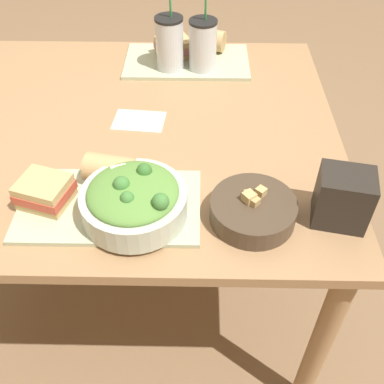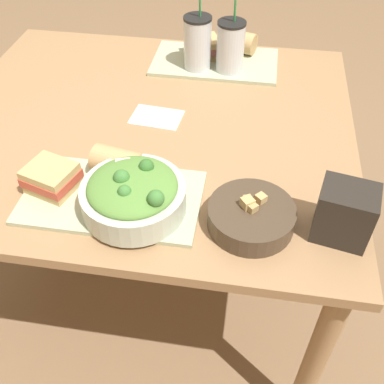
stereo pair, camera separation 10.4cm
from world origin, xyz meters
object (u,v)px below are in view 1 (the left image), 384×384
Objects in this scene: baguette_far at (208,40)px; drink_cup_dark at (170,45)px; sandwich_far at (174,48)px; chip_bag at (343,198)px; soup_bowl at (253,210)px; napkin_folded at (139,121)px; salad_bowl at (134,199)px; baguette_near at (112,170)px; sandwich_near at (45,191)px; drink_cup_red at (203,46)px.

drink_cup_dark reaches higher than baguette_far.
drink_cup_dark reaches higher than sandwich_far.
chip_bag reaches higher than sandwich_far.
napkin_folded is (-0.31, 0.38, -0.03)m from soup_bowl.
salad_bowl is 0.13m from baguette_near.
salad_bowl reaches higher than sandwich_near.
drink_cup_red is 1.84× the size of chip_bag.
baguette_near is at bearing -179.66° from chip_bag.
drink_cup_red is at bearing -62.75° from sandwich_far.
salad_bowl is 0.84m from baguette_far.
baguette_near is (-0.34, 0.11, 0.02)m from soup_bowl.
sandwich_far is 1.07× the size of baguette_far.
soup_bowl is at bearing -71.63° from drink_cup_dark.
chip_bag is (0.54, -0.11, 0.02)m from baguette_near.
sandwich_near is at bearing -117.70° from napkin_folded.
chip_bag reaches higher than baguette_near.
baguette_far is at bearing 64.48° from napkin_folded.
baguette_near is 0.99× the size of baguette_far.
sandwich_near is 0.17m from baguette_near.
salad_bowl reaches higher than baguette_far.
salad_bowl is at bearing -179.72° from soup_bowl.
baguette_near is at bearing -97.33° from napkin_folded.
chip_bag is at bearing 14.50° from sandwich_near.
baguette_far reaches higher than napkin_folded.
sandwich_far is 0.09m from drink_cup_dark.
drink_cup_red reaches higher than baguette_far.
drink_cup_red is at bearing 99.76° from soup_bowl.
drink_cup_dark is at bearing 108.37° from soup_bowl.
baguette_far is at bearing 96.78° from soup_bowl.
baguette_near is 0.55m from chip_bag.
soup_bowl is 1.47× the size of baguette_near.
napkin_folded is (-0.08, -0.30, -0.09)m from drink_cup_dark.
salad_bowl is at bearing -136.55° from baguette_near.
salad_bowl is 1.80× the size of baguette_near.
baguette_near is at bearing 121.62° from salad_bowl.
salad_bowl is 0.94× the size of drink_cup_dark.
soup_bowl is 1.45× the size of baguette_far.
soup_bowl is 0.36m from baguette_near.
soup_bowl and sandwich_near have the same top height.
baguette_far is 0.19m from drink_cup_dark.
baguette_near is at bearing 162.15° from soup_bowl.
baguette_far is at bearing 81.42° from drink_cup_red.
sandwich_near is at bearing -134.74° from sandwich_far.
drink_cup_dark is (-0.13, -0.13, 0.04)m from baguette_far.
soup_bowl is 0.49m from sandwich_near.
sandwich_far is 0.13m from baguette_far.
sandwich_near is at bearing 128.48° from baguette_near.
sandwich_near is 0.75m from drink_cup_red.
napkin_folded is at bearing 94.89° from salad_bowl.
drink_cup_red is 1.58× the size of napkin_folded.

